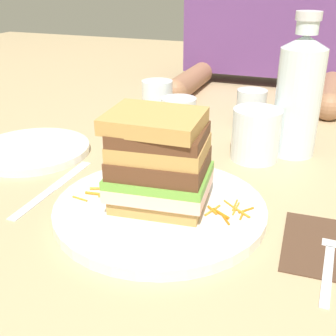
% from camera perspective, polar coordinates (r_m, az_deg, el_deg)
% --- Properties ---
extents(ground_plane, '(3.00, 3.00, 0.00)m').
position_cam_1_polar(ground_plane, '(0.58, -0.12, -5.95)').
color(ground_plane, tan).
extents(main_plate, '(0.28, 0.28, 0.02)m').
position_cam_1_polar(main_plate, '(0.58, -1.06, -5.45)').
color(main_plate, white).
rests_on(main_plate, ground_plane).
extents(sandwich, '(0.14, 0.11, 0.13)m').
position_cam_1_polar(sandwich, '(0.55, -1.21, 0.86)').
color(sandwich, tan).
rests_on(sandwich, main_plate).
extents(carrot_shred_0, '(0.02, 0.02, 0.00)m').
position_cam_1_polar(carrot_shred_0, '(0.59, -8.62, -4.14)').
color(carrot_shred_0, orange).
rests_on(carrot_shred_0, main_plate).
extents(carrot_shred_1, '(0.03, 0.01, 0.00)m').
position_cam_1_polar(carrot_shred_1, '(0.60, -9.86, -3.38)').
color(carrot_shred_1, orange).
rests_on(carrot_shred_1, main_plate).
extents(carrot_shred_2, '(0.03, 0.01, 0.00)m').
position_cam_1_polar(carrot_shred_2, '(0.60, -8.01, -3.74)').
color(carrot_shred_2, orange).
rests_on(carrot_shred_2, main_plate).
extents(carrot_shred_3, '(0.02, 0.01, 0.00)m').
position_cam_1_polar(carrot_shred_3, '(0.61, -9.60, -2.89)').
color(carrot_shred_3, orange).
rests_on(carrot_shred_3, main_plate).
extents(carrot_shred_4, '(0.03, 0.01, 0.00)m').
position_cam_1_polar(carrot_shred_4, '(0.60, -11.72, -4.04)').
color(carrot_shred_4, orange).
rests_on(carrot_shred_4, main_plate).
extents(carrot_shred_5, '(0.02, 0.02, 0.00)m').
position_cam_1_polar(carrot_shred_5, '(0.57, 10.42, -5.57)').
color(carrot_shred_5, orange).
rests_on(carrot_shred_5, main_plate).
extents(carrot_shred_6, '(0.00, 0.02, 0.00)m').
position_cam_1_polar(carrot_shred_6, '(0.55, 9.77, -6.50)').
color(carrot_shred_6, orange).
rests_on(carrot_shred_6, main_plate).
extents(carrot_shred_7, '(0.02, 0.02, 0.00)m').
position_cam_1_polar(carrot_shred_7, '(0.54, 7.68, -6.78)').
color(carrot_shred_7, orange).
rests_on(carrot_shred_7, main_plate).
extents(carrot_shred_8, '(0.03, 0.02, 0.00)m').
position_cam_1_polar(carrot_shred_8, '(0.55, 7.06, -6.07)').
color(carrot_shred_8, orange).
rests_on(carrot_shred_8, main_plate).
extents(carrot_shred_9, '(0.02, 0.02, 0.00)m').
position_cam_1_polar(carrot_shred_9, '(0.57, 8.39, -4.94)').
color(carrot_shred_9, orange).
rests_on(carrot_shred_9, main_plate).
extents(carrot_shred_10, '(0.00, 0.03, 0.00)m').
position_cam_1_polar(carrot_shred_10, '(0.58, 8.95, -4.93)').
color(carrot_shred_10, orange).
rests_on(carrot_shred_10, main_plate).
extents(carrot_shred_11, '(0.00, 0.03, 0.00)m').
position_cam_1_polar(carrot_shred_11, '(0.57, 9.08, -5.39)').
color(carrot_shred_11, orange).
rests_on(carrot_shred_11, main_plate).
extents(carrot_shred_12, '(0.02, 0.02, 0.00)m').
position_cam_1_polar(carrot_shred_12, '(0.56, 5.95, -5.65)').
color(carrot_shred_12, orange).
rests_on(carrot_shred_12, main_plate).
extents(carrot_shred_13, '(0.02, 0.02, 0.00)m').
position_cam_1_polar(carrot_shred_13, '(0.56, 10.06, -6.00)').
color(carrot_shred_13, orange).
rests_on(carrot_shred_13, main_plate).
extents(carrot_shred_14, '(0.01, 0.03, 0.00)m').
position_cam_1_polar(carrot_shred_14, '(0.56, 6.09, -5.46)').
color(carrot_shred_14, orange).
rests_on(carrot_shred_14, main_plate).
extents(napkin_dark, '(0.11, 0.14, 0.00)m').
position_cam_1_polar(napkin_dark, '(0.55, 20.92, -9.77)').
color(napkin_dark, '#4C3323').
rests_on(napkin_dark, ground_plane).
extents(fork, '(0.02, 0.17, 0.00)m').
position_cam_1_polar(fork, '(0.53, 20.84, -10.80)').
color(fork, silver).
rests_on(fork, napkin_dark).
extents(knife, '(0.02, 0.20, 0.00)m').
position_cam_1_polar(knife, '(0.66, -15.35, -2.72)').
color(knife, silver).
rests_on(knife, ground_plane).
extents(juice_glass, '(0.08, 0.08, 0.09)m').
position_cam_1_polar(juice_glass, '(0.75, 11.63, 3.98)').
color(juice_glass, white).
rests_on(juice_glass, ground_plane).
extents(water_bottle, '(0.08, 0.08, 0.24)m').
position_cam_1_polar(water_bottle, '(0.77, 17.10, 9.44)').
color(water_bottle, silver).
rests_on(water_bottle, ground_plane).
extents(empty_tumbler_0, '(0.06, 0.06, 0.08)m').
position_cam_1_polar(empty_tumbler_0, '(0.91, 11.04, 7.81)').
color(empty_tumbler_0, silver).
rests_on(empty_tumbler_0, ground_plane).
extents(empty_tumbler_1, '(0.07, 0.07, 0.09)m').
position_cam_1_polar(empty_tumbler_1, '(0.93, -1.43, 8.96)').
color(empty_tumbler_1, silver).
rests_on(empty_tumbler_1, ground_plane).
extents(empty_tumbler_2, '(0.07, 0.07, 0.07)m').
position_cam_1_polar(empty_tumbler_2, '(0.86, 1.44, 7.00)').
color(empty_tumbler_2, silver).
rests_on(empty_tumbler_2, ground_plane).
extents(side_plate, '(0.20, 0.20, 0.01)m').
position_cam_1_polar(side_plate, '(0.81, -17.69, 2.31)').
color(side_plate, white).
rests_on(side_plate, ground_plane).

